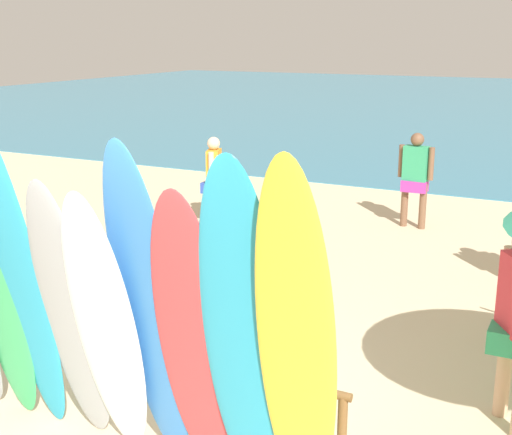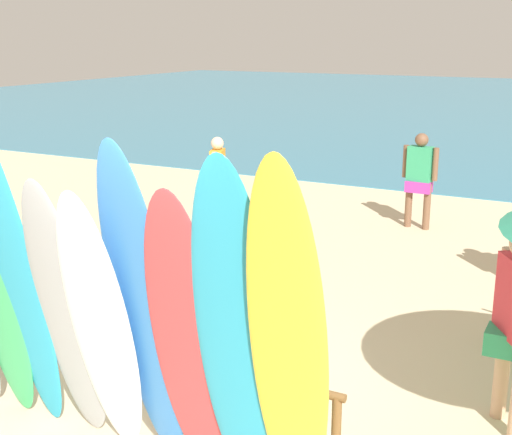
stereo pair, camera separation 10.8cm
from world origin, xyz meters
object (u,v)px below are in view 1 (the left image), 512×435
at_px(surfboard_grey_4, 71,316).
at_px(surfboard_teal_8, 244,336).
at_px(surfboard_rack, 134,357).
at_px(surfboard_white_5, 106,329).
at_px(beachgoer_near_rack, 415,174).
at_px(surfboard_teal_3, 20,279).
at_px(surfboard_red_7, 194,341).
at_px(surfboard_yellow_9, 297,347).
at_px(surfboard_blue_6, 149,311).
at_px(beachgoer_photographing, 214,176).

distance_m(surfboard_grey_4, surfboard_teal_8, 1.45).
relative_size(surfboard_grey_4, surfboard_teal_8, 0.89).
distance_m(surfboard_rack, surfboard_teal_8, 1.54).
relative_size(surfboard_white_5, beachgoer_near_rack, 1.38).
xyz_separation_m(surfboard_teal_3, surfboard_white_5, (0.78, 0.02, -0.26)).
relative_size(surfboard_rack, surfboard_red_7, 1.65).
xyz_separation_m(surfboard_teal_8, beachgoer_near_rack, (-0.70, 7.40, -0.32)).
distance_m(surfboard_rack, surfboard_yellow_9, 1.89).
height_order(surfboard_blue_6, surfboard_red_7, surfboard_blue_6).
xyz_separation_m(surfboard_blue_6, surfboard_red_7, (0.37, -0.01, -0.14)).
relative_size(surfboard_rack, beachgoer_near_rack, 2.35).
height_order(surfboard_grey_4, surfboard_teal_8, surfboard_teal_8).
xyz_separation_m(surfboard_rack, surfboard_teal_3, (-0.59, -0.56, 0.76)).
distance_m(surfboard_teal_8, beachgoer_near_rack, 7.44).
relative_size(surfboard_yellow_9, beachgoer_near_rack, 1.63).
relative_size(surfboard_red_7, surfboard_yellow_9, 0.88).
height_order(surfboard_blue_6, beachgoer_photographing, surfboard_blue_6).
relative_size(surfboard_teal_3, surfboard_red_7, 1.20).
bearing_deg(surfboard_white_5, surfboard_grey_4, 175.02).
height_order(surfboard_rack, surfboard_red_7, surfboard_red_7).
relative_size(surfboard_rack, surfboard_blue_6, 1.47).
bearing_deg(surfboard_white_5, beachgoer_near_rack, 86.43).
xyz_separation_m(surfboard_grey_4, surfboard_teal_8, (1.44, -0.01, 0.14)).
bearing_deg(beachgoer_photographing, surfboard_teal_8, -168.34).
bearing_deg(surfboard_grey_4, beachgoer_near_rack, 82.15).
distance_m(surfboard_rack, surfboard_teal_3, 1.12).
distance_m(surfboard_blue_6, beachgoer_photographing, 6.54).
relative_size(surfboard_yellow_9, beachgoer_photographing, 1.69).
bearing_deg(surfboard_red_7, surfboard_rack, 149.79).
bearing_deg(surfboard_rack, surfboard_teal_8, -22.24).
bearing_deg(surfboard_yellow_9, surfboard_teal_3, 174.31).
bearing_deg(surfboard_red_7, surfboard_yellow_9, -6.92).
relative_size(surfboard_rack, surfboard_grey_4, 1.67).
bearing_deg(surfboard_rack, beachgoer_near_rack, 85.13).
height_order(surfboard_teal_3, surfboard_white_5, surfboard_teal_3).
xyz_separation_m(surfboard_red_7, beachgoer_near_rack, (-0.30, 7.36, -0.20)).
height_order(surfboard_grey_4, surfboard_yellow_9, surfboard_yellow_9).
relative_size(surfboard_white_5, beachgoer_photographing, 1.44).
bearing_deg(surfboard_yellow_9, beachgoer_near_rack, 92.78).
bearing_deg(surfboard_blue_6, surfboard_white_5, -165.14).
bearing_deg(surfboard_rack, surfboard_yellow_9, -18.78).
xyz_separation_m(surfboard_yellow_9, beachgoer_photographing, (-4.00, 5.95, -0.39)).
height_order(surfboard_teal_3, surfboard_grey_4, surfboard_teal_3).
bearing_deg(surfboard_yellow_9, surfboard_grey_4, 172.77).
bearing_deg(surfboard_teal_3, beachgoer_near_rack, 85.05).
bearing_deg(beachgoer_photographing, surfboard_blue_6, -173.85).
distance_m(surfboard_grey_4, surfboard_white_5, 0.35).
relative_size(surfboard_blue_6, surfboard_teal_8, 1.01).
relative_size(surfboard_rack, surfboard_yellow_9, 1.45).
bearing_deg(beachgoer_photographing, surfboard_red_7, -171.06).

